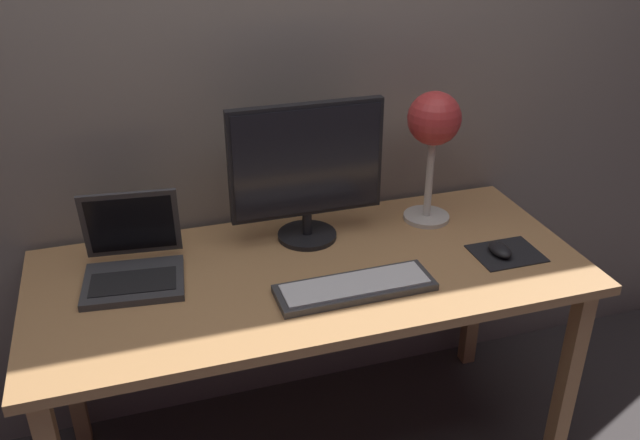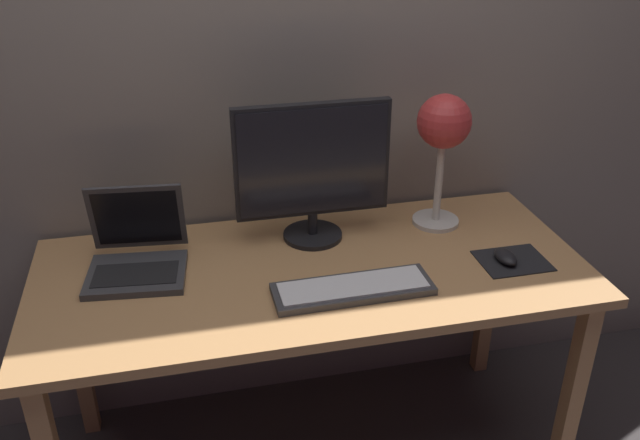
{
  "view_description": "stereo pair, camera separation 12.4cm",
  "coord_description": "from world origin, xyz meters",
  "px_view_note": "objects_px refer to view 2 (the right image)",
  "views": [
    {
      "loc": [
        -0.47,
        -1.6,
        1.77
      ],
      "look_at": [
        0.01,
        -0.05,
        0.92
      ],
      "focal_mm": 37.8,
      "sensor_mm": 36.0,
      "label": 1
    },
    {
      "loc": [
        -0.35,
        -1.63,
        1.77
      ],
      "look_at": [
        0.01,
        -0.05,
        0.92
      ],
      "focal_mm": 37.8,
      "sensor_mm": 36.0,
      "label": 2
    }
  ],
  "objects_px": {
    "mouse": "(506,256)",
    "desk_lamp": "(443,130)",
    "keyboard_main": "(353,288)",
    "laptop": "(137,247)",
    "monitor": "(312,167)"
  },
  "relations": [
    {
      "from": "laptop",
      "to": "desk_lamp",
      "type": "relative_size",
      "value": 0.69
    },
    {
      "from": "keyboard_main",
      "to": "mouse",
      "type": "bearing_deg",
      "value": 6.22
    },
    {
      "from": "laptop",
      "to": "desk_lamp",
      "type": "height_order",
      "value": "desk_lamp"
    },
    {
      "from": "keyboard_main",
      "to": "laptop",
      "type": "bearing_deg",
      "value": 154.66
    },
    {
      "from": "mouse",
      "to": "keyboard_main",
      "type": "bearing_deg",
      "value": -173.78
    },
    {
      "from": "monitor",
      "to": "laptop",
      "type": "bearing_deg",
      "value": -173.71
    },
    {
      "from": "keyboard_main",
      "to": "mouse",
      "type": "distance_m",
      "value": 0.48
    },
    {
      "from": "monitor",
      "to": "laptop",
      "type": "distance_m",
      "value": 0.56
    },
    {
      "from": "desk_lamp",
      "to": "mouse",
      "type": "relative_size",
      "value": 4.5
    },
    {
      "from": "keyboard_main",
      "to": "laptop",
      "type": "height_order",
      "value": "laptop"
    },
    {
      "from": "keyboard_main",
      "to": "mouse",
      "type": "height_order",
      "value": "mouse"
    },
    {
      "from": "monitor",
      "to": "desk_lamp",
      "type": "height_order",
      "value": "monitor"
    },
    {
      "from": "monitor",
      "to": "laptop",
      "type": "xyz_separation_m",
      "value": [
        -0.53,
        -0.06,
        -0.17
      ]
    },
    {
      "from": "desk_lamp",
      "to": "mouse",
      "type": "distance_m",
      "value": 0.42
    },
    {
      "from": "mouse",
      "to": "desk_lamp",
      "type": "bearing_deg",
      "value": 110.83
    }
  ]
}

